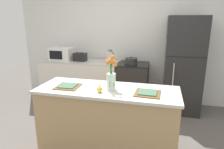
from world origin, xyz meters
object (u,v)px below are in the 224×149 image
(plate_setting_right, at_px, (148,93))
(cooking_pot, at_px, (131,61))
(stove_range, at_px, (133,85))
(refrigerator, at_px, (183,65))
(plate_setting_left, at_px, (68,86))
(flower_vase, at_px, (111,77))
(microwave, at_px, (62,54))
(knife_block, at_px, (110,57))
(toaster, at_px, (80,57))
(pear_figurine, at_px, (100,89))

(plate_setting_right, height_order, cooking_pot, cooking_pot)
(stove_range, relative_size, cooking_pot, 3.56)
(refrigerator, height_order, cooking_pot, refrigerator)
(refrigerator, bearing_deg, plate_setting_right, -107.94)
(refrigerator, distance_m, plate_setting_left, 2.28)
(plate_setting_right, bearing_deg, flower_vase, 175.93)
(cooking_pot, height_order, microwave, microwave)
(cooking_pot, bearing_deg, knife_block, 179.67)
(knife_block, bearing_deg, stove_range, 3.34)
(toaster, bearing_deg, plate_setting_left, -72.31)
(flower_vase, relative_size, plate_setting_right, 1.42)
(refrigerator, height_order, toaster, refrigerator)
(flower_vase, distance_m, microwave, 2.23)
(stove_range, bearing_deg, plate_setting_left, -110.27)
(refrigerator, bearing_deg, toaster, -179.48)
(refrigerator, xyz_separation_m, pear_figurine, (-1.10, -1.76, 0.03))
(microwave, bearing_deg, plate_setting_right, -39.89)
(pear_figurine, bearing_deg, plate_setting_left, 167.98)
(microwave, height_order, knife_block, same)
(plate_setting_left, bearing_deg, knife_block, 85.06)
(plate_setting_right, bearing_deg, stove_range, 103.97)
(stove_range, height_order, plate_setting_left, plate_setting_left)
(flower_vase, height_order, cooking_pot, flower_vase)
(plate_setting_right, distance_m, toaster, 2.26)
(flower_vase, distance_m, cooking_pot, 1.60)
(stove_range, relative_size, microwave, 1.87)
(stove_range, distance_m, refrigerator, 1.06)
(plate_setting_left, relative_size, microwave, 0.63)
(cooking_pot, xyz_separation_m, microwave, (-1.53, 0.03, 0.08))
(plate_setting_left, distance_m, cooking_pot, 1.73)
(cooking_pot, bearing_deg, plate_setting_right, -74.46)
(pear_figurine, bearing_deg, toaster, 119.54)
(plate_setting_right, xyz_separation_m, toaster, (-1.55, 1.64, 0.08))
(pear_figurine, bearing_deg, plate_setting_right, 9.91)
(stove_range, distance_m, toaster, 1.26)
(plate_setting_left, relative_size, knife_block, 1.13)
(refrigerator, relative_size, pear_figurine, 16.06)
(knife_block, bearing_deg, flower_vase, -74.86)
(cooking_pot, distance_m, microwave, 1.53)
(cooking_pot, bearing_deg, refrigerator, 1.77)
(plate_setting_right, bearing_deg, cooking_pot, 105.54)
(plate_setting_left, bearing_deg, pear_figurine, -12.02)
(stove_range, distance_m, plate_setting_right, 1.77)
(toaster, height_order, cooking_pot, toaster)
(plate_setting_right, distance_m, cooking_pot, 1.69)
(flower_vase, height_order, microwave, flower_vase)
(flower_vase, bearing_deg, pear_figurine, -130.55)
(plate_setting_right, bearing_deg, knife_block, 118.46)
(refrigerator, height_order, knife_block, refrigerator)
(stove_range, xyz_separation_m, plate_setting_right, (0.41, -1.66, 0.46))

